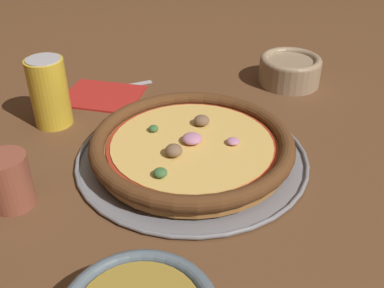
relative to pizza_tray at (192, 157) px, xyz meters
name	(u,v)px	position (x,y,z in m)	size (l,w,h in m)	color
ground_plane	(192,159)	(0.00, 0.00, 0.00)	(3.00, 3.00, 0.00)	brown
pizza_tray	(192,157)	(0.00, 0.00, 0.00)	(0.37, 0.37, 0.01)	gray
pizza	(192,145)	(0.00, 0.00, 0.02)	(0.32, 0.32, 0.04)	#A86B33
bowl_far	(290,69)	(0.27, 0.23, 0.03)	(0.13, 0.13, 0.06)	#9E8466
drinking_cup	(9,181)	(-0.27, -0.05, 0.03)	(0.06, 0.06, 0.08)	brown
napkin	(102,95)	(-0.12, 0.26, 0.00)	(0.19, 0.18, 0.01)	#B2231E
fork	(106,89)	(-0.11, 0.28, 0.00)	(0.17, 0.05, 0.00)	#B7B7BC
beverage_can	(49,92)	(-0.21, 0.17, 0.06)	(0.07, 0.07, 0.12)	gold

